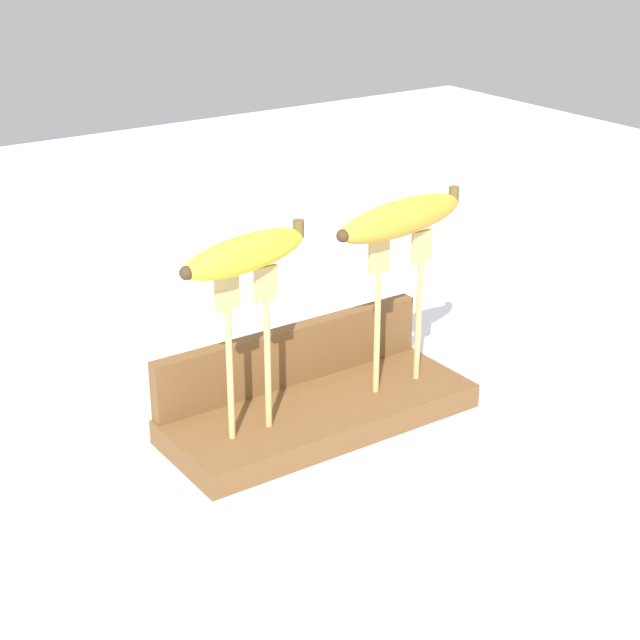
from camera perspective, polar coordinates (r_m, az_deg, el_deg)
name	(u,v)px	position (r m, az deg, el deg)	size (l,w,h in m)	color
ground_plane	(320,424)	(1.16, 0.00, -5.82)	(3.00, 3.00, 0.00)	silver
wooden_board	(320,413)	(1.15, 0.00, -5.21)	(0.35, 0.14, 0.03)	brown
board_backstop	(290,355)	(1.18, -1.67, -1.97)	(0.35, 0.02, 0.07)	brown
fork_stand_left	(248,338)	(1.04, -4.03, -1.01)	(0.07, 0.01, 0.18)	tan
fork_stand_right	(399,297)	(1.14, 4.42, 1.26)	(0.09, 0.01, 0.18)	tan
banana_raised_left	(245,253)	(1.01, -4.17, 3.72)	(0.16, 0.07, 0.04)	yellow
banana_raised_right	(402,218)	(1.11, 4.56, 5.69)	(0.19, 0.06, 0.04)	gold
banana_chunk_near	(298,352)	(1.28, -1.24, -1.79)	(0.06, 0.06, 0.04)	gold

